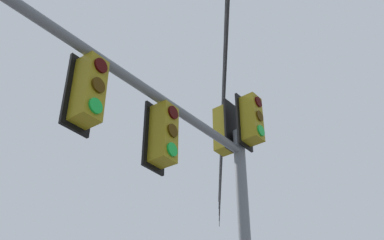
% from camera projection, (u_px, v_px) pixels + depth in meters
% --- Properties ---
extents(signal_mast_assembly, '(3.99, 3.89, 6.78)m').
position_uv_depth(signal_mast_assembly, '(204.00, 176.00, 7.10)').
color(signal_mast_assembly, slate).
rests_on(signal_mast_assembly, ground).
extents(overhead_wire_span, '(4.62, 28.72, 1.77)m').
position_uv_depth(overhead_wire_span, '(227.00, 13.00, 11.83)').
color(overhead_wire_span, black).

